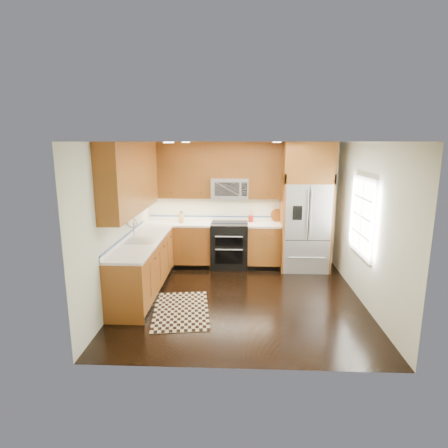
{
  "coord_description": "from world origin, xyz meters",
  "views": [
    {
      "loc": [
        -0.03,
        -5.91,
        2.6
      ],
      "look_at": [
        -0.32,
        0.6,
        1.16
      ],
      "focal_mm": 30.0,
      "sensor_mm": 36.0,
      "label": 1
    }
  ],
  "objects_px": {
    "rug": "(181,310)",
    "utensil_crock": "(251,217)",
    "range": "(229,245)",
    "knife_block": "(181,218)",
    "refrigerator": "(306,207)"
  },
  "relations": [
    {
      "from": "range",
      "to": "utensil_crock",
      "type": "xyz_separation_m",
      "value": [
        0.45,
        0.16,
        0.57
      ]
    },
    {
      "from": "range",
      "to": "rug",
      "type": "height_order",
      "value": "range"
    },
    {
      "from": "refrigerator",
      "to": "rug",
      "type": "bearing_deg",
      "value": -136.48
    },
    {
      "from": "rug",
      "to": "utensil_crock",
      "type": "relative_size",
      "value": 4.78
    },
    {
      "from": "rug",
      "to": "utensil_crock",
      "type": "xyz_separation_m",
      "value": [
        1.14,
        2.33,
        1.04
      ]
    },
    {
      "from": "knife_block",
      "to": "range",
      "type": "bearing_deg",
      "value": -3.65
    },
    {
      "from": "range",
      "to": "knife_block",
      "type": "height_order",
      "value": "knife_block"
    },
    {
      "from": "refrigerator",
      "to": "knife_block",
      "type": "relative_size",
      "value": 10.77
    },
    {
      "from": "range",
      "to": "rug",
      "type": "distance_m",
      "value": 2.32
    },
    {
      "from": "utensil_crock",
      "to": "rug",
      "type": "bearing_deg",
      "value": -116.12
    },
    {
      "from": "refrigerator",
      "to": "rug",
      "type": "height_order",
      "value": "refrigerator"
    },
    {
      "from": "refrigerator",
      "to": "knife_block",
      "type": "xyz_separation_m",
      "value": [
        -2.56,
        0.1,
        -0.26
      ]
    },
    {
      "from": "rug",
      "to": "knife_block",
      "type": "xyz_separation_m",
      "value": [
        -0.32,
        2.23,
        1.03
      ]
    },
    {
      "from": "knife_block",
      "to": "utensil_crock",
      "type": "xyz_separation_m",
      "value": [
        1.46,
        0.1,
        0.0
      ]
    },
    {
      "from": "rug",
      "to": "refrigerator",
      "type": "bearing_deg",
      "value": 35.74
    }
  ]
}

